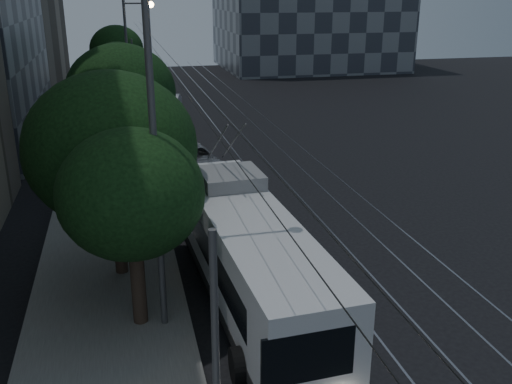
{
  "coord_description": "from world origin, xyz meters",
  "views": [
    {
      "loc": [
        -6.61,
        -18.53,
        9.7
      ],
      "look_at": [
        -1.73,
        1.76,
        2.3
      ],
      "focal_mm": 40.0,
      "sensor_mm": 36.0,
      "label": 1
    }
  ],
  "objects_px": {
    "car_white_b": "(154,122)",
    "car_white_d": "(147,98)",
    "car_white_a": "(177,152)",
    "car_white_c": "(169,105)",
    "pickup_silver": "(193,160)",
    "trolleybus": "(248,255)",
    "streetlamp_near": "(168,117)",
    "streetlamp_far": "(132,50)"
  },
  "relations": [
    {
      "from": "car_white_b",
      "to": "car_white_d",
      "type": "bearing_deg",
      "value": 83.54
    },
    {
      "from": "car_white_a",
      "to": "car_white_c",
      "type": "xyz_separation_m",
      "value": [
        0.87,
        14.35,
        0.04
      ]
    },
    {
      "from": "pickup_silver",
      "to": "car_white_a",
      "type": "height_order",
      "value": "pickup_silver"
    },
    {
      "from": "trolleybus",
      "to": "car_white_a",
      "type": "height_order",
      "value": "trolleybus"
    },
    {
      "from": "car_white_c",
      "to": "streetlamp_near",
      "type": "height_order",
      "value": "streetlamp_near"
    },
    {
      "from": "car_white_a",
      "to": "streetlamp_near",
      "type": "bearing_deg",
      "value": -77.32
    },
    {
      "from": "pickup_silver",
      "to": "car_white_d",
      "type": "height_order",
      "value": "pickup_silver"
    },
    {
      "from": "car_white_a",
      "to": "car_white_c",
      "type": "height_order",
      "value": "car_white_c"
    },
    {
      "from": "trolleybus",
      "to": "car_white_d",
      "type": "bearing_deg",
      "value": 89.22
    },
    {
      "from": "car_white_a",
      "to": "car_white_d",
      "type": "height_order",
      "value": "car_white_d"
    },
    {
      "from": "car_white_b",
      "to": "car_white_d",
      "type": "xyz_separation_m",
      "value": [
        0.0,
        9.26,
        0.13
      ]
    },
    {
      "from": "car_white_a",
      "to": "car_white_b",
      "type": "relative_size",
      "value": 1.03
    },
    {
      "from": "car_white_c",
      "to": "streetlamp_far",
      "type": "bearing_deg",
      "value": -121.07
    },
    {
      "from": "car_white_b",
      "to": "trolleybus",
      "type": "bearing_deg",
      "value": -93.46
    },
    {
      "from": "trolleybus",
      "to": "car_white_c",
      "type": "bearing_deg",
      "value": 86.51
    },
    {
      "from": "pickup_silver",
      "to": "car_white_d",
      "type": "relative_size",
      "value": 1.27
    },
    {
      "from": "trolleybus",
      "to": "car_white_d",
      "type": "distance_m",
      "value": 34.55
    },
    {
      "from": "car_white_c",
      "to": "streetlamp_far",
      "type": "xyz_separation_m",
      "value": [
        -2.7,
        -2.9,
        4.79
      ]
    },
    {
      "from": "trolleybus",
      "to": "car_white_a",
      "type": "distance_m",
      "value": 16.4
    },
    {
      "from": "trolleybus",
      "to": "car_white_b",
      "type": "bearing_deg",
      "value": 90.03
    },
    {
      "from": "car_white_b",
      "to": "streetlamp_near",
      "type": "height_order",
      "value": "streetlamp_near"
    },
    {
      "from": "car_white_c",
      "to": "streetlamp_far",
      "type": "relative_size",
      "value": 0.52
    },
    {
      "from": "pickup_silver",
      "to": "car_white_b",
      "type": "xyz_separation_m",
      "value": [
        -1.39,
        10.9,
        -0.16
      ]
    },
    {
      "from": "trolleybus",
      "to": "pickup_silver",
      "type": "relative_size",
      "value": 2.19
    },
    {
      "from": "car_white_b",
      "to": "streetlamp_near",
      "type": "distance_m",
      "value": 26.83
    },
    {
      "from": "trolleybus",
      "to": "car_white_a",
      "type": "xyz_separation_m",
      "value": [
        -0.59,
        16.36,
        -0.93
      ]
    },
    {
      "from": "car_white_d",
      "to": "car_white_b",
      "type": "bearing_deg",
      "value": -75.61
    },
    {
      "from": "streetlamp_near",
      "to": "car_white_d",
      "type": "bearing_deg",
      "value": 88.26
    },
    {
      "from": "pickup_silver",
      "to": "car_white_a",
      "type": "bearing_deg",
      "value": 96.9
    },
    {
      "from": "trolleybus",
      "to": "car_white_d",
      "type": "xyz_separation_m",
      "value": [
        -1.32,
        34.52,
        -0.93
      ]
    },
    {
      "from": "car_white_a",
      "to": "pickup_silver",
      "type": "bearing_deg",
      "value": -53.2
    },
    {
      "from": "streetlamp_far",
      "to": "streetlamp_near",
      "type": "bearing_deg",
      "value": -89.95
    },
    {
      "from": "car_white_a",
      "to": "car_white_b",
      "type": "bearing_deg",
      "value": 113.36
    },
    {
      "from": "trolleybus",
      "to": "streetlamp_far",
      "type": "relative_size",
      "value": 1.33
    },
    {
      "from": "car_white_a",
      "to": "streetlamp_far",
      "type": "xyz_separation_m",
      "value": [
        -1.83,
        11.45,
        4.83
      ]
    },
    {
      "from": "car_white_b",
      "to": "streetlamp_far",
      "type": "xyz_separation_m",
      "value": [
        -1.1,
        2.56,
        4.97
      ]
    },
    {
      "from": "car_white_a",
      "to": "car_white_c",
      "type": "relative_size",
      "value": 0.91
    },
    {
      "from": "pickup_silver",
      "to": "car_white_c",
      "type": "distance_m",
      "value": 16.36
    },
    {
      "from": "streetlamp_near",
      "to": "car_white_a",
      "type": "bearing_deg",
      "value": 84.02
    },
    {
      "from": "car_white_c",
      "to": "streetlamp_far",
      "type": "distance_m",
      "value": 6.22
    },
    {
      "from": "trolleybus",
      "to": "car_white_c",
      "type": "relative_size",
      "value": 2.55
    },
    {
      "from": "pickup_silver",
      "to": "car_white_b",
      "type": "height_order",
      "value": "pickup_silver"
    }
  ]
}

